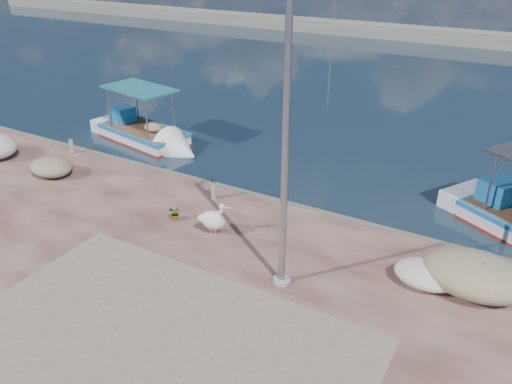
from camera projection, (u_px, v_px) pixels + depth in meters
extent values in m
plane|color=#162635|center=(184.00, 293.00, 13.14)|extent=(1400.00, 1400.00, 0.00)
cube|color=gray|center=(133.00, 369.00, 10.14)|extent=(9.00, 7.00, 0.01)
cube|color=gray|center=(460.00, 37.00, 43.81)|extent=(120.00, 2.20, 1.20)
cube|color=white|center=(145.00, 139.00, 23.02)|extent=(6.27, 3.04, 0.98)
cube|color=#1A69AC|center=(144.00, 130.00, 22.82)|extent=(4.63, 2.79, 0.15)
cube|color=maroon|center=(145.00, 140.00, 23.04)|extent=(4.63, 2.77, 0.12)
cube|color=#1A69AC|center=(123.00, 114.00, 23.50)|extent=(1.09, 1.09, 0.73)
cube|color=#1A5C69|center=(139.00, 89.00, 21.95)|extent=(3.59, 2.45, 0.08)
cube|color=#1A69AC|center=(498.00, 191.00, 16.24)|extent=(1.34, 1.34, 0.76)
cylinder|color=tan|center=(211.00, 230.00, 14.74)|extent=(0.03, 0.03, 0.26)
cylinder|color=tan|center=(215.00, 230.00, 14.73)|extent=(0.03, 0.03, 0.26)
ellipsoid|color=silver|center=(213.00, 220.00, 14.58)|extent=(0.92, 0.75, 0.56)
cylinder|color=silver|center=(221.00, 212.00, 14.43)|extent=(0.21, 0.17, 0.48)
sphere|color=silver|center=(222.00, 206.00, 14.33)|extent=(0.16, 0.16, 0.16)
cone|color=#E6A259|center=(228.00, 208.00, 14.32)|extent=(0.38, 0.22, 0.12)
cylinder|color=gray|center=(285.00, 155.00, 11.14)|extent=(0.16, 0.16, 7.00)
cylinder|color=gray|center=(282.00, 280.00, 12.70)|extent=(0.44, 0.44, 0.10)
cylinder|color=gray|center=(213.00, 190.00, 16.67)|extent=(0.17, 0.17, 0.66)
cylinder|color=gray|center=(213.00, 181.00, 16.52)|extent=(0.23, 0.23, 0.06)
cylinder|color=gray|center=(72.00, 145.00, 20.29)|extent=(0.17, 0.17, 0.65)
cylinder|color=gray|center=(70.00, 138.00, 20.15)|extent=(0.22, 0.22, 0.06)
imported|color=#33722D|center=(175.00, 213.00, 15.44)|extent=(0.50, 0.47, 0.46)
ellipsoid|color=tan|center=(475.00, 275.00, 12.16)|extent=(2.56, 1.83, 1.00)
ellipsoid|color=silver|center=(426.00, 275.00, 12.51)|extent=(1.60, 1.20, 0.60)
ellipsoid|color=tan|center=(51.00, 167.00, 18.34)|extent=(1.67, 1.30, 0.65)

